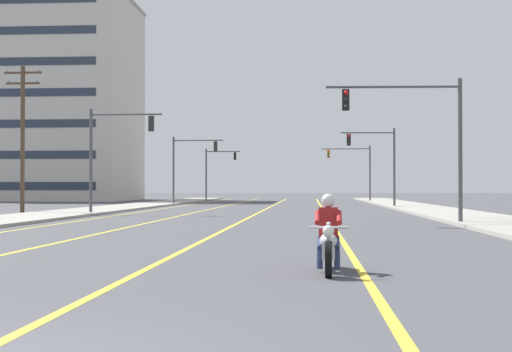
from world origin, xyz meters
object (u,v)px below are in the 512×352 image
at_px(motorcycle_with_rider, 328,241).
at_px(utility_pole_left_near, 23,134).
at_px(traffic_signal_near_right, 420,127).
at_px(traffic_signal_far_right, 356,164).
at_px(traffic_signal_mid_left, 188,160).
at_px(apartment_building_far_left_block, 40,100).
at_px(traffic_signal_far_left, 216,167).
at_px(traffic_signal_near_left, 111,145).
at_px(traffic_signal_mid_right, 379,156).

height_order(motorcycle_with_rider, utility_pole_left_near, utility_pole_left_near).
relative_size(traffic_signal_near_right, traffic_signal_far_right, 1.00).
relative_size(motorcycle_with_rider, traffic_signal_mid_left, 0.35).
bearing_deg(apartment_building_far_left_block, traffic_signal_far_left, -2.51).
bearing_deg(motorcycle_with_rider, traffic_signal_near_left, 112.71).
bearing_deg(traffic_signal_mid_right, traffic_signal_far_left, 119.74).
bearing_deg(traffic_signal_far_left, apartment_building_far_left_block, 177.49).
distance_m(traffic_signal_far_left, apartment_building_far_left_block, 23.40).
height_order(motorcycle_with_rider, apartment_building_far_left_block, apartment_building_far_left_block).
bearing_deg(utility_pole_left_near, motorcycle_with_rider, -59.13).
relative_size(traffic_signal_far_right, apartment_building_far_left_block, 0.25).
distance_m(motorcycle_with_rider, traffic_signal_near_right, 18.63).
relative_size(traffic_signal_far_left, apartment_building_far_left_block, 0.25).
bearing_deg(apartment_building_far_left_block, motorcycle_with_rider, -65.76).
bearing_deg(apartment_building_far_left_block, utility_pole_left_near, -70.63).
relative_size(traffic_signal_near_left, traffic_signal_far_right, 1.00).
bearing_deg(traffic_signal_near_right, traffic_signal_far_left, 105.95).
xyz_separation_m(traffic_signal_mid_right, apartment_building_far_left_block, (-38.39, 29.90, 8.31)).
distance_m(traffic_signal_near_left, traffic_signal_mid_left, 23.80).
xyz_separation_m(traffic_signal_far_right, apartment_building_far_left_block, (-38.06, 6.09, 8.24)).
distance_m(traffic_signal_near_right, traffic_signal_mid_left, 37.95).
relative_size(traffic_signal_near_right, traffic_signal_mid_right, 1.00).
bearing_deg(traffic_signal_near_left, traffic_signal_far_left, 89.37).
bearing_deg(apartment_building_far_left_block, traffic_signal_near_right, -56.19).
xyz_separation_m(traffic_signal_mid_left, utility_pole_left_near, (-6.34, -22.68, 0.77)).
bearing_deg(traffic_signal_near_left, utility_pole_left_near, 169.07).
bearing_deg(motorcycle_with_rider, utility_pole_left_near, 120.87).
bearing_deg(apartment_building_far_left_block, traffic_signal_far_right, -9.09).
bearing_deg(traffic_signal_mid_right, traffic_signal_mid_left, 153.38).
bearing_deg(traffic_signal_mid_right, traffic_signal_near_left, -137.60).
xyz_separation_m(utility_pole_left_near, apartment_building_far_left_block, (-15.58, 44.33, 7.52)).
height_order(traffic_signal_far_right, apartment_building_far_left_block, apartment_building_far_left_block).
relative_size(traffic_signal_mid_left, traffic_signal_far_left, 1.00).
distance_m(traffic_signal_near_left, traffic_signal_mid_right, 23.05).
distance_m(traffic_signal_near_left, apartment_building_far_left_block, 50.90).
distance_m(motorcycle_with_rider, traffic_signal_far_left, 73.98).
xyz_separation_m(traffic_signal_near_left, traffic_signal_far_right, (16.70, 39.35, 0.07)).
bearing_deg(utility_pole_left_near, traffic_signal_mid_right, 32.32).
relative_size(traffic_signal_near_right, traffic_signal_far_left, 1.00).
distance_m(traffic_signal_near_right, traffic_signal_far_right, 50.11).
height_order(traffic_signal_near_left, traffic_signal_mid_left, same).
bearing_deg(traffic_signal_far_right, utility_pole_left_near, -120.45).
bearing_deg(traffic_signal_far_right, apartment_building_far_left_block, 170.91).
height_order(motorcycle_with_rider, traffic_signal_mid_left, traffic_signal_mid_left).
relative_size(motorcycle_with_rider, traffic_signal_mid_right, 0.35).
bearing_deg(traffic_signal_mid_left, utility_pole_left_near, -105.63).
bearing_deg(traffic_signal_far_right, traffic_signal_mid_left, -136.04).
bearing_deg(traffic_signal_far_right, motorcycle_with_rider, -94.01).
bearing_deg(traffic_signal_far_right, traffic_signal_near_left, -112.99).
bearing_deg(traffic_signal_near_left, traffic_signal_mid_right, 42.40).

